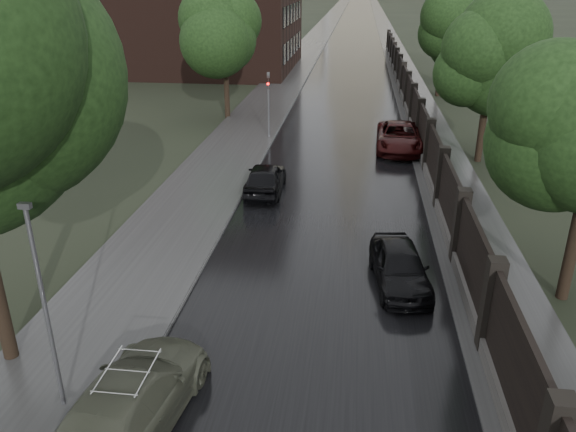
# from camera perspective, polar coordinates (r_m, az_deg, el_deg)

# --- Properties ---
(road) EXTENTS (8.00, 420.00, 0.02)m
(road) POSITION_cam_1_polar(r_m,az_deg,el_deg) (198.11, 7.23, 20.41)
(road) COLOR black
(road) RESTS_ON ground
(sidewalk_left) EXTENTS (4.00, 420.00, 0.16)m
(sidewalk_left) POSITION_cam_1_polar(r_m,az_deg,el_deg) (198.22, 5.38, 20.51)
(sidewalk_left) COLOR #2D2D2D
(sidewalk_left) RESTS_ON ground
(verge_right) EXTENTS (3.00, 420.00, 0.08)m
(verge_right) POSITION_cam_1_polar(r_m,az_deg,el_deg) (198.15, 8.92, 20.33)
(verge_right) COLOR #2D2D2D
(verge_right) RESTS_ON ground
(fence_right) EXTENTS (0.45, 75.72, 2.70)m
(fence_right) POSITION_cam_1_polar(r_m,az_deg,el_deg) (40.90, 12.29, 11.21)
(fence_right) COLOR #383533
(fence_right) RESTS_ON ground
(tree_left_far) EXTENTS (4.25, 4.25, 7.39)m
(tree_left_far) POSITION_cam_1_polar(r_m,az_deg,el_deg) (39.13, -6.47, 17.33)
(tree_left_far) COLOR black
(tree_left_far) RESTS_ON ground
(tree_right_b) EXTENTS (4.08, 4.08, 7.01)m
(tree_right_b) POSITION_cam_1_polar(r_m,az_deg,el_deg) (30.89, 19.88, 14.06)
(tree_right_b) COLOR black
(tree_right_b) RESTS_ON ground
(tree_right_c) EXTENTS (4.08, 4.08, 7.01)m
(tree_right_c) POSITION_cam_1_polar(r_m,az_deg,el_deg) (48.52, 15.54, 17.45)
(tree_right_c) COLOR black
(tree_right_c) RESTS_ON ground
(lamp_post) EXTENTS (0.25, 0.12, 5.11)m
(lamp_post) POSITION_cam_1_polar(r_m,az_deg,el_deg) (13.05, -23.41, -8.75)
(lamp_post) COLOR #59595E
(lamp_post) RESTS_ON ground
(traffic_light) EXTENTS (0.16, 0.32, 4.00)m
(traffic_light) POSITION_cam_1_polar(r_m,az_deg,el_deg) (33.98, -1.98, 11.73)
(traffic_light) COLOR #59595E
(traffic_light) RESTS_ON ground
(volga_sedan) EXTENTS (2.66, 5.28, 1.47)m
(volga_sedan) POSITION_cam_1_polar(r_m,az_deg,el_deg) (13.19, -15.60, -17.56)
(volga_sedan) COLOR #474A3B
(volga_sedan) RESTS_ON ground
(hatchback_left) EXTENTS (1.76, 4.16, 1.40)m
(hatchback_left) POSITION_cam_1_polar(r_m,az_deg,el_deg) (25.58, -2.33, 3.89)
(hatchback_left) COLOR black
(hatchback_left) RESTS_ON ground
(car_right_near) EXTENTS (2.10, 4.15, 1.36)m
(car_right_near) POSITION_cam_1_polar(r_m,az_deg,el_deg) (18.24, 11.30, -4.99)
(car_right_near) COLOR black
(car_right_near) RESTS_ON ground
(car_right_far) EXTENTS (2.66, 5.51, 1.51)m
(car_right_far) POSITION_cam_1_polar(r_m,az_deg,el_deg) (32.70, 11.25, 7.88)
(car_right_far) COLOR black
(car_right_far) RESTS_ON ground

